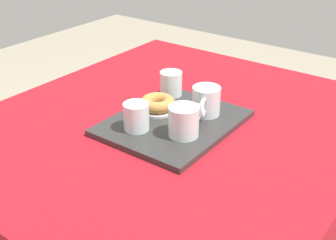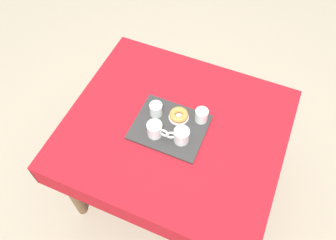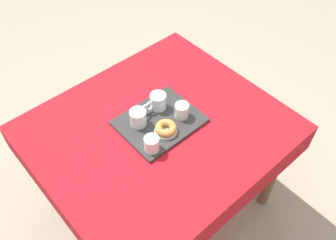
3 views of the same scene
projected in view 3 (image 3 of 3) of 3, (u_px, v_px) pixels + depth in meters
name	position (u px, v px, depth m)	size (l,w,h in m)	color
ground_plane	(161.00, 201.00, 2.34)	(6.00, 6.00, 0.00)	gray
dining_table	(159.00, 139.00, 1.85)	(1.18, 1.04, 0.75)	#A8141E
serving_tray	(159.00, 121.00, 1.78)	(0.39, 0.32, 0.02)	#2D2D2D
tea_mug_left	(138.00, 118.00, 1.74)	(0.12, 0.08, 0.08)	silver
tea_mug_right	(158.00, 102.00, 1.81)	(0.12, 0.08, 0.08)	silver
water_glass_near	(152.00, 144.00, 1.64)	(0.07, 0.07, 0.08)	silver
water_glass_far	(182.00, 111.00, 1.77)	(0.07, 0.07, 0.08)	silver
donut_plate_left	(166.00, 131.00, 1.73)	(0.11, 0.11, 0.01)	silver
sugar_donut_left	(166.00, 128.00, 1.71)	(0.10, 0.10, 0.04)	#BC7F3D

